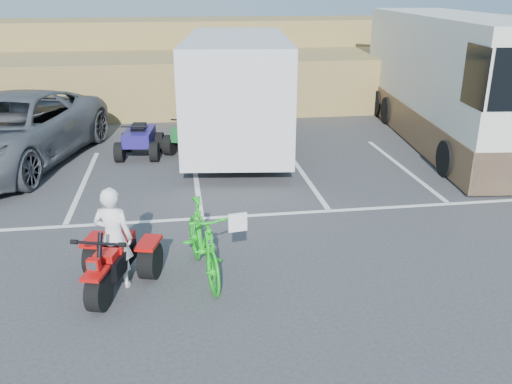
{
  "coord_description": "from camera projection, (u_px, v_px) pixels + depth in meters",
  "views": [
    {
      "loc": [
        -0.38,
        -7.82,
        4.44
      ],
      "look_at": [
        0.95,
        1.15,
        1.0
      ],
      "focal_mm": 38.0,
      "sensor_mm": 36.0,
      "label": 1
    }
  ],
  "objects": [
    {
      "name": "grey_pickup",
      "position": [
        11.0,
        131.0,
        14.13
      ],
      "size": [
        4.66,
        7.17,
        1.83
      ],
      "primitive_type": "imported",
      "rotation": [
        0.0,
        0.0,
        -0.26
      ],
      "color": "#4E5157",
      "rests_on": "ground"
    },
    {
      "name": "parking_stripes",
      "position": [
        234.0,
        188.0,
        12.74
      ],
      "size": [
        28.0,
        5.16,
        0.01
      ],
      "color": "white",
      "rests_on": "ground"
    },
    {
      "name": "red_trike_atv",
      "position": [
        115.0,
        289.0,
        8.48
      ],
      "size": [
        1.59,
        1.87,
        1.04
      ],
      "primitive_type": null,
      "rotation": [
        0.0,
        0.0,
        -0.27
      ],
      "color": "#B80C0A",
      "rests_on": "ground"
    },
    {
      "name": "quad_atv_green",
      "position": [
        193.0,
        151.0,
        15.65
      ],
      "size": [
        1.77,
        1.98,
        1.07
      ],
      "primitive_type": null,
      "rotation": [
        0.0,
        0.0,
        -0.41
      ],
      "color": "#155D26",
      "rests_on": "ground"
    },
    {
      "name": "rider",
      "position": [
        113.0,
        238.0,
        8.33
      ],
      "size": [
        0.69,
        0.54,
        1.65
      ],
      "primitive_type": "imported",
      "rotation": [
        0.0,
        0.0,
        2.87
      ],
      "color": "white",
      "rests_on": "ground"
    },
    {
      "name": "ground",
      "position": [
        209.0,
        277.0,
        8.86
      ],
      "size": [
        100.0,
        100.0,
        0.0
      ],
      "primitive_type": "plane",
      "color": "#353537",
      "rests_on": "ground"
    },
    {
      "name": "rv_motorhome",
      "position": [
        449.0,
        88.0,
        16.35
      ],
      "size": [
        3.67,
        10.36,
        3.64
      ],
      "rotation": [
        0.0,
        0.0,
        -0.11
      ],
      "color": "silver",
      "rests_on": "ground"
    },
    {
      "name": "cargo_trailer",
      "position": [
        237.0,
        89.0,
        15.44
      ],
      "size": [
        3.5,
        7.06,
        3.17
      ],
      "rotation": [
        0.0,
        0.0,
        -0.12
      ],
      "color": "silver",
      "rests_on": "ground"
    },
    {
      "name": "green_dirt_bike",
      "position": [
        203.0,
        241.0,
        8.66
      ],
      "size": [
        0.93,
        2.15,
        1.25
      ],
      "primitive_type": "imported",
      "rotation": [
        0.0,
        0.0,
        0.17
      ],
      "color": "#14BF19",
      "rests_on": "ground"
    },
    {
      "name": "quad_atv_blue",
      "position": [
        141.0,
        156.0,
        15.17
      ],
      "size": [
        1.33,
        1.68,
        1.02
      ],
      "primitive_type": null,
      "rotation": [
        0.0,
        0.0,
        -0.11
      ],
      "color": "navy",
      "rests_on": "ground"
    },
    {
      "name": "grass_embankment",
      "position": [
        184.0,
        64.0,
        22.67
      ],
      "size": [
        40.0,
        8.5,
        3.1
      ],
      "color": "olive",
      "rests_on": "ground"
    }
  ]
}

